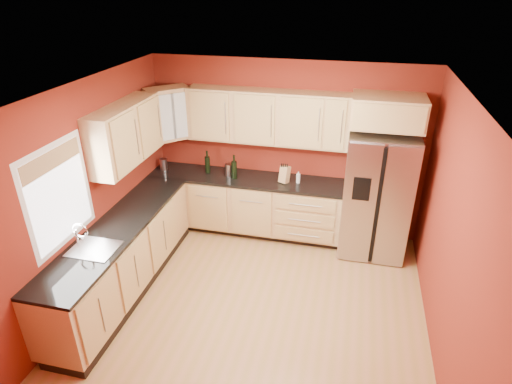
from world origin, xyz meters
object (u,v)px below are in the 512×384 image
wine_bottle_a (207,162)px  refrigerator (376,195)px  canister_left (229,170)px  knife_block (285,174)px  soap_dispenser (298,177)px

wine_bottle_a → refrigerator: bearing=-2.6°
canister_left → wine_bottle_a: size_ratio=0.55×
refrigerator → canister_left: 2.15m
knife_block → wine_bottle_a: bearing=-159.3°
knife_block → soap_dispenser: size_ratio=1.42×
canister_left → refrigerator: bearing=-1.9°
soap_dispenser → refrigerator: bearing=-3.7°
canister_left → soap_dispenser: 1.04m
canister_left → soap_dispenser: size_ratio=1.12×
canister_left → knife_block: size_ratio=0.79×
wine_bottle_a → canister_left: bearing=-7.0°
refrigerator → soap_dispenser: 1.12m
canister_left → wine_bottle_a: bearing=173.0°
canister_left → knife_block: knife_block is taller
refrigerator → soap_dispenser: size_ratio=10.42×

